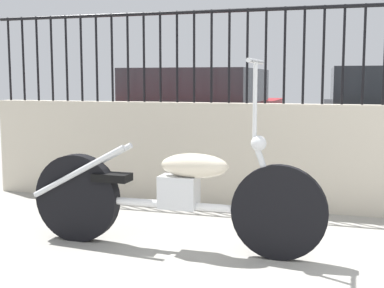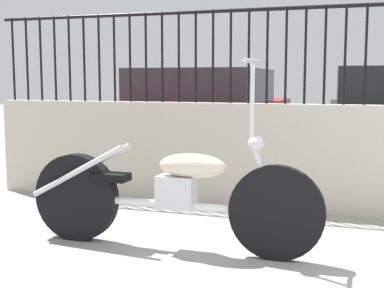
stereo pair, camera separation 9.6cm
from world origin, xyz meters
TOP-DOWN VIEW (x-y plane):
  - motorcycle_white at (-1.88, 1.25)m, footprint 2.25×0.52m
  - car_red at (-2.66, 5.16)m, footprint 1.92×4.41m

SIDE VIEW (x-z plane):
  - motorcycle_white at x=-1.88m, z-range -0.29..1.12m
  - car_red at x=-2.66m, z-range 0.01..1.41m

